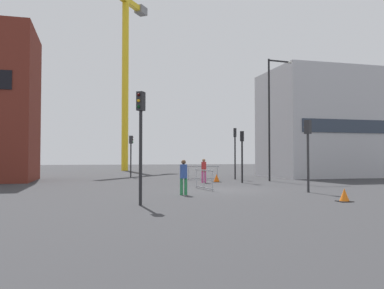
{
  "coord_description": "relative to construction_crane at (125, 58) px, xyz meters",
  "views": [
    {
      "loc": [
        -7.05,
        -20.32,
        1.74
      ],
      "look_at": [
        0.0,
        6.96,
        2.68
      ],
      "focal_mm": 37.01,
      "sensor_mm": 36.0,
      "label": 1
    }
  ],
  "objects": [
    {
      "name": "streetlamp_tall",
      "position": [
        8.73,
        -26.38,
        -9.87
      ],
      "size": [
        2.11,
        0.37,
        9.14
      ],
      "color": "black",
      "rests_on": "ground"
    },
    {
      "name": "traffic_light_median",
      "position": [
        6.19,
        -35.65,
        -12.71
      ],
      "size": [
        0.33,
        0.39,
        3.64
      ],
      "color": "#2D2D30",
      "rests_on": "ground"
    },
    {
      "name": "pedestrian_walking",
      "position": [
        -0.19,
        -35.48,
        -14.23
      ],
      "size": [
        0.34,
        0.34,
        1.64
      ],
      "color": "#2D844C",
      "rests_on": "ground"
    },
    {
      "name": "traffic_light_island",
      "position": [
        6.85,
        -23.61,
        -12.43
      ],
      "size": [
        0.32,
        0.39,
        4.1
      ],
      "color": "#232326",
      "rests_on": "ground"
    },
    {
      "name": "pedestrian_waiting",
      "position": [
        3.23,
        -27.08,
        -14.21
      ],
      "size": [
        0.34,
        0.34,
        1.66
      ],
      "color": "#D14C8C",
      "rests_on": "ground"
    },
    {
      "name": "traffic_light_corner",
      "position": [
        -2.63,
        -38.92,
        -12.39
      ],
      "size": [
        0.36,
        0.38,
        4.17
      ],
      "color": "#232326",
      "rests_on": "ground"
    },
    {
      "name": "construction_crane",
      "position": [
        0.0,
        0.0,
        0.0
      ],
      "size": [
        9.03,
        11.67,
        23.72
      ],
      "color": "yellow",
      "rests_on": "ground"
    },
    {
      "name": "traffic_light_verge",
      "position": [
        -0.93,
        -18.39,
        -12.69
      ],
      "size": [
        0.39,
        0.29,
        3.68
      ],
      "color": "#2D2D30",
      "rests_on": "ground"
    },
    {
      "name": "safety_barrier_mid_span",
      "position": [
        4.12,
        -23.82,
        -14.61
      ],
      "size": [
        2.54,
        0.2,
        1.08
      ],
      "color": "gray",
      "rests_on": "ground"
    },
    {
      "name": "ground",
      "position": [
        2.63,
        -33.09,
        -15.18
      ],
      "size": [
        160.0,
        160.0,
        0.0
      ],
      "primitive_type": "plane",
      "color": "#333335"
    },
    {
      "name": "safety_barrier_rear",
      "position": [
        1.62,
        -32.66,
        -14.61
      ],
      "size": [
        0.31,
        2.59,
        1.08
      ],
      "color": "#9EA0A5",
      "rests_on": "ground"
    },
    {
      "name": "traffic_cone_striped",
      "position": [
        5.32,
        -39.77,
        -14.93
      ],
      "size": [
        0.52,
        0.52,
        0.53
      ],
      "color": "black",
      "rests_on": "ground"
    },
    {
      "name": "traffic_light_crosswalk",
      "position": [
        5.82,
        -27.7,
        -12.75
      ],
      "size": [
        0.35,
        0.39,
        3.58
      ],
      "color": "black",
      "rests_on": "ground"
    },
    {
      "name": "traffic_cone_by_barrier",
      "position": [
        4.33,
        -26.53,
        -14.91
      ],
      "size": [
        0.57,
        0.57,
        0.58
      ],
      "color": "black",
      "rests_on": "ground"
    },
    {
      "name": "office_block",
      "position": [
        16.19,
        -21.22,
        -10.37
      ],
      "size": [
        9.86,
        7.61,
        9.62
      ],
      "color": "#B7B7BC",
      "rests_on": "ground"
    }
  ]
}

